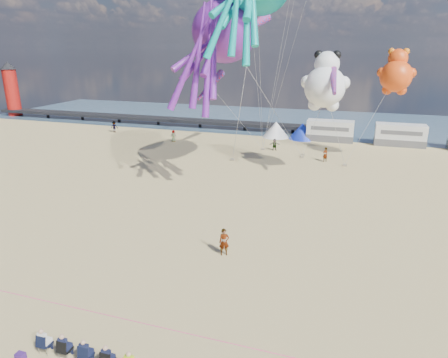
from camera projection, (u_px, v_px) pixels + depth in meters
ground at (182, 272)px, 24.49m from camera, size 120.00×120.00×0.00m
water at (302, 121)px, 74.11m from camera, size 120.00×120.00×0.00m
pier at (138, 118)px, 72.12m from camera, size 60.00×3.00×0.50m
lighthouse at (12, 93)px, 79.26m from camera, size 2.60×2.60×9.00m
motorhome_0 at (330, 131)px, 58.35m from camera, size 6.60×2.50×3.00m
motorhome_1 at (400, 135)px, 55.55m from camera, size 6.60×2.50×3.00m
tent_white at (276, 129)px, 60.79m from camera, size 4.00×4.00×2.40m
tent_blue at (302, 131)px, 59.62m from camera, size 4.00×4.00×2.40m
spectator_row at (86, 351)px, 17.27m from camera, size 6.10×0.90×1.30m
cooler_purple at (21, 356)px, 17.63m from camera, size 0.40×0.30×0.32m
rope_line at (142, 323)px, 19.97m from camera, size 34.00×0.03×0.03m
standing_person at (224, 242)px, 26.29m from camera, size 0.80×0.69×1.86m
beachgoer_0 at (174, 136)px, 58.06m from camera, size 0.69×0.54×1.68m
beachgoer_2 at (114, 127)px, 64.35m from camera, size 1.00×0.85×1.81m
beachgoer_4 at (275, 145)px, 53.16m from camera, size 0.98×0.62×1.55m
beachgoer_5 at (325, 154)px, 47.84m from camera, size 1.59×1.47×1.77m
sandbag_a at (232, 160)px, 48.58m from camera, size 0.50×0.35×0.22m
sandbag_b at (302, 157)px, 49.91m from camera, size 0.50×0.35×0.22m
sandbag_c at (345, 165)px, 46.28m from camera, size 0.50×0.35×0.22m
sandbag_d at (303, 155)px, 50.68m from camera, size 0.50×0.35×0.22m
sandbag_e at (263, 149)px, 53.52m from camera, size 0.50×0.35×0.22m
kite_octopus_purple at (225, 31)px, 38.94m from camera, size 8.47×12.06×12.67m
kite_panda at (325, 87)px, 39.63m from camera, size 5.08×4.80×6.95m
kite_teddy_orange at (396, 76)px, 44.47m from camera, size 4.96×4.76×5.99m
windsock_left at (252, 26)px, 45.97m from camera, size 3.39×6.36×6.40m
windsock_mid at (333, 75)px, 37.95m from camera, size 1.88×6.59×6.51m
windsock_right at (210, 86)px, 45.16m from camera, size 2.14×5.51×5.45m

